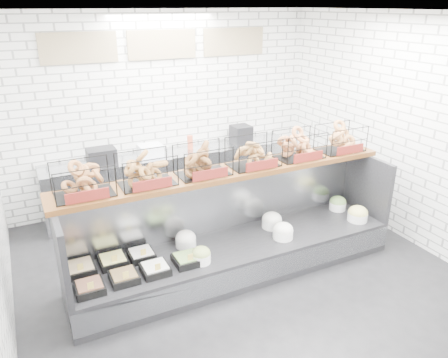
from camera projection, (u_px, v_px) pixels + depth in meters
ground at (248, 283)px, 5.14m from camera, size 5.50×5.50×0.00m
room_shell at (226, 101)px, 4.87m from camera, size 5.02×5.51×3.01m
display_case at (234, 246)px, 5.30m from camera, size 4.00×0.90×1.20m
bagel_shelf at (229, 159)px, 5.05m from camera, size 4.10×0.50×0.40m
prep_counter at (175, 178)px, 6.99m from camera, size 4.00×0.60×1.20m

